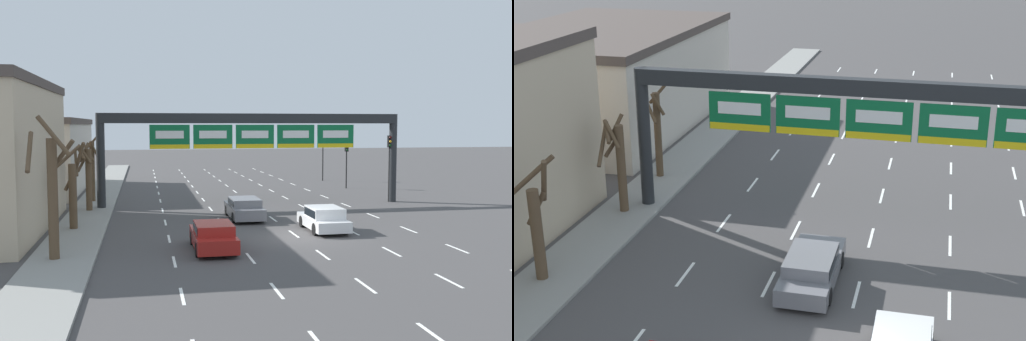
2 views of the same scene
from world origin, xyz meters
TOP-DOWN VIEW (x-y plane):
  - lane_dashes at (0.00, 13.50)m, footprint 13.32×67.00m
  - sign_gantry at (-0.00, 12.10)m, footprint 21.99×0.70m
  - building_far at (-18.75, 24.63)m, footprint 11.52×18.14m
  - car_grey at (-1.74, 6.40)m, footprint 1.91×4.84m
  - tree_bare_second at (-11.65, 4.31)m, footprint 1.94×1.41m
  - tree_bare_third at (-11.58, 15.79)m, footprint 1.25×1.32m
  - tree_bare_furthest at (-11.53, 10.98)m, footprint 1.30×1.73m

SIDE VIEW (x-z plane):
  - lane_dashes at x=0.00m, z-range 0.00..0.01m
  - car_grey at x=-1.74m, z-range 0.05..1.38m
  - tree_bare_second at x=-11.65m, z-range -0.03..4.72m
  - tree_bare_furthest at x=-11.53m, z-range 0.34..4.85m
  - tree_bare_third at x=-11.58m, z-range 0.16..5.19m
  - building_far at x=-18.75m, z-range 0.01..6.40m
  - sign_gantry at x=0.00m, z-range 1.93..8.57m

